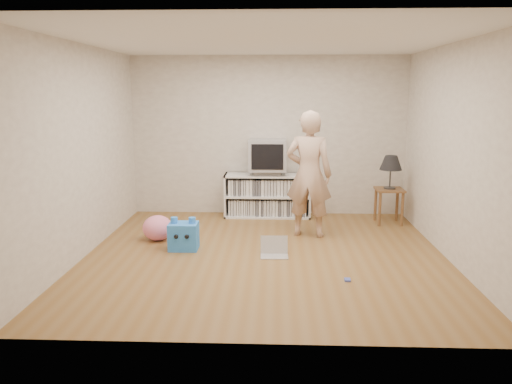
{
  "coord_description": "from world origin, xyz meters",
  "views": [
    {
      "loc": [
        0.13,
        -5.99,
        2.02
      ],
      "look_at": [
        -0.13,
        0.4,
        0.73
      ],
      "focal_mm": 35.0,
      "sensor_mm": 36.0,
      "label": 1
    }
  ],
  "objects": [
    {
      "name": "crt_tv",
      "position": [
        -0.01,
        2.02,
        1.02
      ],
      "size": [
        0.6,
        0.53,
        0.5
      ],
      "color": "#96969B",
      "rests_on": "dvd_deck"
    },
    {
      "name": "media_unit",
      "position": [
        -0.01,
        2.04,
        0.35
      ],
      "size": [
        1.4,
        0.45,
        0.7
      ],
      "color": "white",
      "rests_on": "ground"
    },
    {
      "name": "playing_cards",
      "position": [
        0.92,
        -0.82,
        0.01
      ],
      "size": [
        0.07,
        0.09,
        0.02
      ],
      "primitive_type": "cube",
      "rotation": [
        0.0,
        0.0,
        -0.05
      ],
      "color": "#4456B7",
      "rests_on": "ground"
    },
    {
      "name": "table_lamp",
      "position": [
        1.89,
        1.65,
        0.94
      ],
      "size": [
        0.34,
        0.34,
        0.52
      ],
      "color": "#333333",
      "rests_on": "side_table"
    },
    {
      "name": "walls",
      "position": [
        0.0,
        0.0,
        1.3
      ],
      "size": [
        4.52,
        4.52,
        2.6
      ],
      "color": "#B8ADA1",
      "rests_on": "ground"
    },
    {
      "name": "ceiling",
      "position": [
        0.0,
        0.0,
        2.6
      ],
      "size": [
        4.5,
        4.5,
        0.01
      ],
      "primitive_type": "cube",
      "color": "white",
      "rests_on": "walls"
    },
    {
      "name": "dvd_deck",
      "position": [
        -0.01,
        2.02,
        0.73
      ],
      "size": [
        0.45,
        0.35,
        0.07
      ],
      "primitive_type": "cube",
      "color": "gray",
      "rests_on": "media_unit"
    },
    {
      "name": "plush_blue",
      "position": [
        -1.07,
        0.21,
        0.18
      ],
      "size": [
        0.37,
        0.33,
        0.43
      ],
      "rotation": [
        0.0,
        0.0,
        0.01
      ],
      "color": "#2A7FED",
      "rests_on": "ground"
    },
    {
      "name": "ground",
      "position": [
        0.0,
        0.0,
        0.0
      ],
      "size": [
        4.5,
        4.5,
        0.0
      ],
      "primitive_type": "plane",
      "color": "brown",
      "rests_on": "ground"
    },
    {
      "name": "plush_pink",
      "position": [
        -1.5,
        0.6,
        0.17
      ],
      "size": [
        0.43,
        0.43,
        0.35
      ],
      "primitive_type": "ellipsoid",
      "rotation": [
        0.0,
        0.0,
        0.04
      ],
      "color": "pink",
      "rests_on": "ground"
    },
    {
      "name": "person",
      "position": [
        0.59,
        0.91,
        0.89
      ],
      "size": [
        0.73,
        0.56,
        1.78
      ],
      "primitive_type": "imported",
      "rotation": [
        0.0,
        0.0,
        2.92
      ],
      "color": "tan",
      "rests_on": "ground"
    },
    {
      "name": "laptop",
      "position": [
        0.12,
        -0.0,
        0.06
      ],
      "size": [
        0.35,
        0.28,
        0.24
      ],
      "rotation": [
        0.0,
        0.0,
        0.03
      ],
      "color": "silver",
      "rests_on": "ground"
    },
    {
      "name": "side_table",
      "position": [
        1.89,
        1.65,
        0.42
      ],
      "size": [
        0.42,
        0.42,
        0.55
      ],
      "color": "brown",
      "rests_on": "ground"
    }
  ]
}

